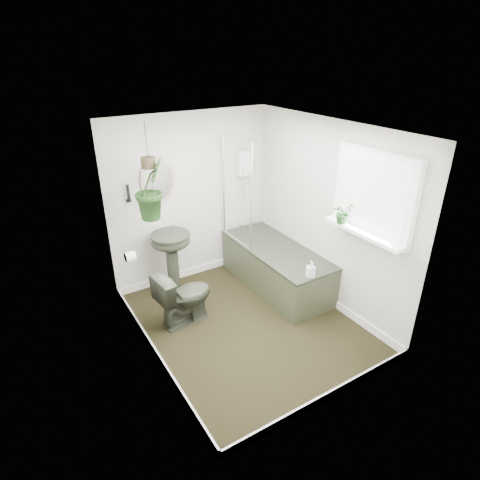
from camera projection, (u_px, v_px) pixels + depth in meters
floor at (247, 323)px, 4.84m from camera, size 2.30×2.80×0.02m
ceiling at (248, 127)px, 3.83m from camera, size 2.30×2.80×0.02m
wall_back at (191, 199)px, 5.42m from camera, size 2.30×0.02×2.30m
wall_front at (341, 300)px, 3.26m from camera, size 2.30×0.02×2.30m
wall_left at (144, 264)px, 3.79m from camera, size 0.02×2.80×2.30m
wall_right at (327, 215)px, 4.89m from camera, size 0.02×2.80×2.30m
skirting at (247, 319)px, 4.82m from camera, size 2.30×2.80×0.10m
bathtub at (276, 267)px, 5.47m from camera, size 0.72×1.72×0.58m
bath_screen at (237, 193)px, 5.26m from camera, size 0.04×0.72×1.40m
shower_box at (244, 163)px, 5.57m from camera, size 0.20×0.10×0.35m
oval_mirror at (158, 180)px, 5.02m from camera, size 0.46×0.03×0.62m
wall_sconce at (128, 193)px, 4.87m from camera, size 0.04×0.04×0.22m
toilet_roll_holder at (130, 256)px, 4.46m from camera, size 0.11×0.11×0.11m
window_recess at (374, 194)px, 4.10m from camera, size 0.08×1.00×0.90m
window_sill at (364, 232)px, 4.25m from camera, size 0.18×1.00×0.04m
window_blinds at (371, 194)px, 4.08m from camera, size 0.01×0.86×0.76m
toilet at (184, 296)px, 4.74m from camera, size 0.72×0.46×0.69m
pedestal_sink at (173, 263)px, 5.30m from camera, size 0.59×0.54×0.86m
sill_plant at (343, 213)px, 4.38m from camera, size 0.23×0.21×0.23m
hanging_plant at (151, 189)px, 4.56m from camera, size 0.50×0.47×0.72m
soap_bottle at (311, 269)px, 4.65m from camera, size 0.11×0.11×0.20m
hanging_pot at (148, 163)px, 4.43m from camera, size 0.16×0.16×0.12m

